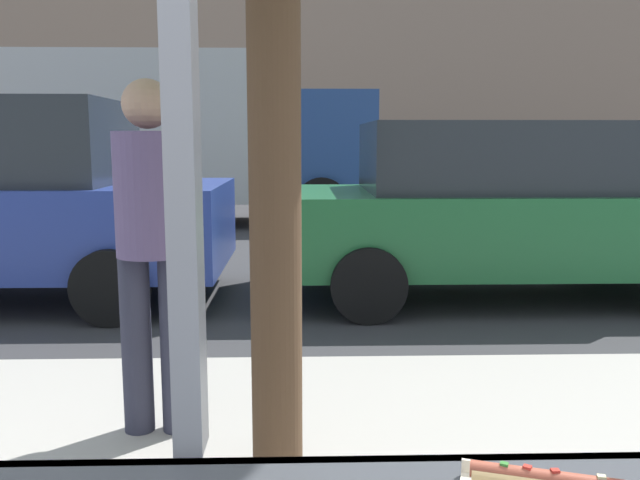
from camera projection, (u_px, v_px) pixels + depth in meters
ground_plane at (288, 250)px, 9.13m from camera, size 60.00×60.00×0.00m
building_facade_far at (295, 91)px, 20.36m from camera, size 28.00×1.20×6.03m
parked_car_green at (503, 209)px, 6.32m from camera, size 4.62×2.03×1.68m
box_truck at (192, 134)px, 11.84m from camera, size 6.20×2.44×2.99m
pedestrian at (152, 235)px, 2.98m from camera, size 0.32×0.32×1.63m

